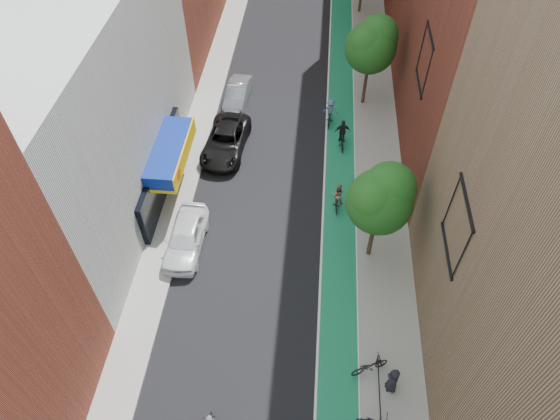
% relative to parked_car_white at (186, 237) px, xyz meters
% --- Properties ---
extents(bike_lane, '(2.00, 68.00, 0.01)m').
position_rel_parked_car_white_xyz_m(bike_lane, '(8.60, 16.29, -0.81)').
color(bike_lane, '#126544').
rests_on(bike_lane, ground).
extents(sidewalk_left, '(2.00, 68.00, 0.15)m').
position_rel_parked_car_white_xyz_m(sidewalk_left, '(-1.40, 16.29, -0.74)').
color(sidewalk_left, gray).
rests_on(sidewalk_left, ground).
extents(sidewalk_right, '(3.00, 68.00, 0.15)m').
position_rel_parked_car_white_xyz_m(sidewalk_right, '(11.10, 16.29, -0.74)').
color(sidewalk_right, gray).
rests_on(sidewalk_right, ground).
extents(building_left_white, '(8.00, 20.00, 12.00)m').
position_rel_parked_car_white_xyz_m(building_left_white, '(-6.40, 4.29, 5.19)').
color(building_left_white, silver).
rests_on(building_left_white, ground).
extents(tree_near, '(3.40, 3.36, 6.42)m').
position_rel_parked_car_white_xyz_m(tree_near, '(10.25, 0.31, 3.84)').
color(tree_near, '#332619').
rests_on(tree_near, ground).
extents(tree_mid, '(3.55, 3.53, 6.74)m').
position_rel_parked_car_white_xyz_m(tree_mid, '(10.25, 14.31, 4.08)').
color(tree_mid, '#332619').
rests_on(tree_mid, ground).
extents(parked_car_white, '(2.00, 4.81, 1.63)m').
position_rel_parked_car_white_xyz_m(parked_car_white, '(0.00, 0.00, 0.00)').
color(parked_car_white, white).
rests_on(parked_car_white, ground).
extents(parked_car_black, '(2.96, 5.74, 1.55)m').
position_rel_parked_car_white_xyz_m(parked_car_black, '(0.91, 8.31, -0.04)').
color(parked_car_black, black).
rests_on(parked_car_black, ground).
extents(parked_car_silver, '(1.73, 4.30, 1.39)m').
position_rel_parked_car_white_xyz_m(parked_car_silver, '(0.93, 13.76, -0.12)').
color(parked_car_silver, gray).
rests_on(parked_car_silver, ground).
extents(cyclist_lane_near, '(0.77, 1.55, 1.90)m').
position_rel_parked_car_white_xyz_m(cyclist_lane_near, '(8.38, 3.70, -0.00)').
color(cyclist_lane_near, black).
rests_on(cyclist_lane_near, ground).
extents(cyclist_lane_mid, '(1.04, 1.94, 2.07)m').
position_rel_parked_car_white_xyz_m(cyclist_lane_mid, '(8.66, 9.41, -0.05)').
color(cyclist_lane_mid, black).
rests_on(cyclist_lane_mid, ground).
extents(cyclist_lane_far, '(1.07, 1.81, 1.93)m').
position_rel_parked_car_white_xyz_m(cyclist_lane_far, '(7.80, 11.79, 0.02)').
color(cyclist_lane_far, black).
rests_on(cyclist_lane_far, ground).
extents(parked_bike_far, '(1.94, 1.36, 0.97)m').
position_rel_parked_car_white_xyz_m(parked_bike_far, '(10.00, -6.58, -0.18)').
color(parked_bike_far, black).
rests_on(parked_bike_far, sidewalk_right).
extents(pedestrian, '(0.60, 0.85, 1.64)m').
position_rel_parked_car_white_xyz_m(pedestrian, '(10.96, -7.31, 0.16)').
color(pedestrian, black).
rests_on(pedestrian, sidewalk_right).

